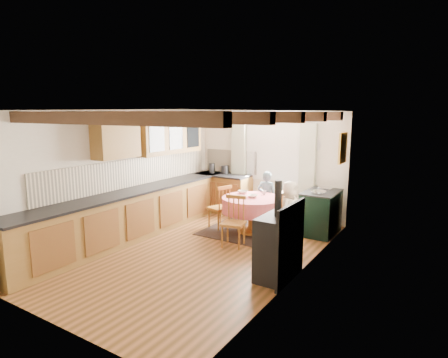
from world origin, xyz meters
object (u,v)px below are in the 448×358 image
Objects in this scene: chair_left at (219,206)px; aga_range at (321,212)px; cast_iron_stove at (277,230)px; child_far at (267,198)px; chair_right at (290,216)px; cup at (264,193)px; dining_table at (252,215)px; child_right at (289,211)px; chair_near at (233,222)px.

chair_left is 0.97× the size of aga_range.
chair_left is at bearing -157.91° from aga_range.
chair_left is at bearing 141.74° from cast_iron_stove.
chair_left is at bearing 43.18° from child_far.
cast_iron_stove is at bearing -178.46° from chair_right.
chair_left reaches higher than aga_range.
cast_iron_stove reaches higher than chair_left.
chair_right is 0.82m from cup.
dining_table is 1.06× the size of child_right.
aga_range is (0.39, 0.65, -0.02)m from chair_right.
aga_range is 1.18m from cup.
chair_left is at bearing -174.85° from dining_table.
child_right is (-0.38, -0.70, 0.13)m from aga_range.
dining_table is 0.78m from chair_right.
child_far is 0.43m from cup.
chair_near reaches higher than aga_range.
child_far is at bearing 92.49° from dining_table.
child_right reaches higher than cup.
chair_right is at bearing 3.75° from dining_table.
child_right is (1.52, 0.07, 0.11)m from chair_left.
child_right reaches higher than chair_right.
child_right is 0.82m from cup.
dining_table is 1.33× the size of chair_right.
dining_table is 1.27× the size of aga_range.
cast_iron_stove is 1.26× the size of child_far.
cup reaches higher than dining_table.
child_far is 1.09m from child_right.
aga_range is at bearing 92.68° from cast_iron_stove.
chair_near is at bearing 142.27° from child_right.
chair_near reaches higher than dining_table.
cast_iron_stove is 1.28× the size of child_right.
child_far is at bearing 178.93° from aga_range.
chair_left is 1.51m from chair_right.
aga_range is at bearing 31.10° from dining_table.
chair_near is 0.63× the size of cast_iron_stove.
cast_iron_stove reaches higher than chair_right.
dining_table is at bearing 78.88° from chair_right.
child_far reaches higher than chair_right.
child_right is (-0.49, 1.65, -0.16)m from cast_iron_stove.
chair_near is 1.12m from child_right.
aga_range is at bearing -26.10° from child_right.
aga_range is at bearing -45.75° from chair_right.
chair_right is 0.76m from aga_range.
chair_right is at bearing 110.73° from chair_left.
aga_range is (1.09, 1.56, -0.02)m from chair_near.
chair_near is 1.13m from chair_left.
child_right is (0.82, -0.73, -0.01)m from child_far.
dining_table is 1.31× the size of chair_left.
child_right is at bearing -0.02° from dining_table.
cast_iron_stove is 2.71m from child_far.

